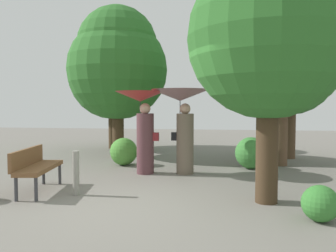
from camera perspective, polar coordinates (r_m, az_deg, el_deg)
The scene contains 13 objects.
ground_plane at distance 5.89m, azimuth -5.07°, elevation -12.74°, with size 40.00×40.00×0.00m, color slate.
person_left at distance 8.36m, azimuth -4.26°, elevation 1.64°, with size 1.20×1.20×2.00m.
person_right at distance 8.33m, azimuth 2.29°, elevation 2.59°, with size 1.43×1.43×2.04m.
park_bench at distance 7.04m, azimuth -21.11°, elevation -6.08°, with size 0.74×1.56×0.83m.
tree_near_left at distance 13.81m, azimuth -9.11°, elevation 9.37°, with size 3.45×3.45×5.04m.
tree_near_right at distance 11.59m, azimuth 19.67°, elevation 9.72°, with size 2.75×2.75×4.59m.
tree_mid_left at distance 11.59m, azimuth -8.35°, elevation 10.44°, with size 3.28×3.28×4.93m.
tree_mid_right at distance 6.14m, azimuth 16.37°, elevation 16.02°, with size 2.71×2.71×4.58m.
tree_far_back at distance 10.21m, azimuth 18.24°, elevation 13.85°, with size 3.51×3.51×5.54m.
bush_path_left at distance 9.31m, azimuth 13.60°, elevation -4.36°, with size 0.83×0.83×0.83m, color #428C3D.
bush_path_right at distance 5.38m, azimuth 23.91°, elevation -11.65°, with size 0.52×0.52×0.52m, color #387F33.
bush_behind_bench at distance 9.70m, azimuth -7.35°, elevation -4.22°, with size 0.76×0.76×0.76m, color #4C9338.
path_marker_post at distance 6.56m, azimuth -15.00°, elevation -7.55°, with size 0.12×0.12×0.81m, color gray.
Camera 1 is at (1.42, -5.49, 1.60)m, focal length 36.79 mm.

